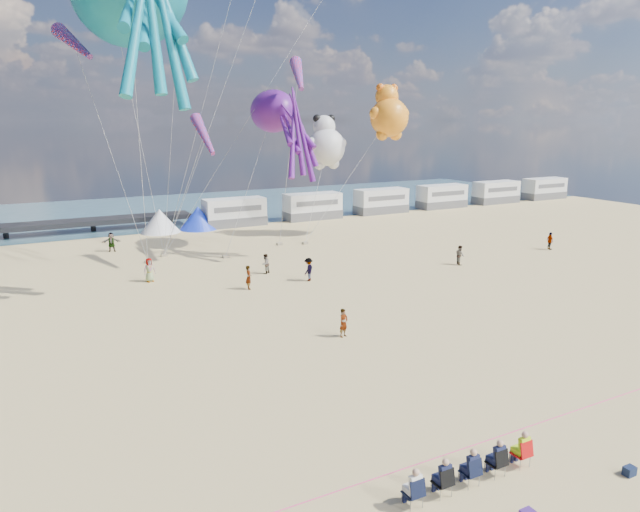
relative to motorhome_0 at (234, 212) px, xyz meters
The scene contains 32 objects.
ground 40.48m from the motorhome_0, 98.53° to the right, with size 120.00×120.00×0.00m, color #D6BB7B.
water 16.22m from the motorhome_0, 111.80° to the left, with size 120.00×120.00×0.00m, color #375B69.
motorhome_0 is the anchor object (origin of this frame).
motorhome_1 9.50m from the motorhome_0, ahead, with size 6.60×2.50×3.00m, color silver.
motorhome_2 19.00m from the motorhome_0, ahead, with size 6.60×2.50×3.00m, color silver.
motorhome_3 28.50m from the motorhome_0, ahead, with size 6.60×2.50×3.00m, color silver.
motorhome_4 38.00m from the motorhome_0, ahead, with size 6.60×2.50×3.00m, color silver.
motorhome_5 47.50m from the motorhome_0, ahead, with size 6.60×2.50×3.00m, color silver.
tent_white 8.01m from the motorhome_0, behind, with size 4.00×4.00×2.40m, color white.
tent_blue 4.01m from the motorhome_0, behind, with size 4.00×4.00×2.40m, color #1933CC.
spectator_row 47.42m from the motorhome_0, 100.55° to the right, with size 6.10×0.90×1.30m, color black, non-canonical shape.
cooler_navy 48.81m from the motorhome_0, 94.41° to the right, with size 0.38×0.28×0.30m, color #121D3A.
rope_line 45.42m from the motorhome_0, 97.59° to the right, with size 0.03×0.03×34.00m, color #F2338C.
standing_person 34.35m from the motorhome_0, 99.84° to the right, with size 0.56×0.37×1.55m, color tan.
beachgoer_0 22.26m from the motorhome_0, 124.98° to the right, with size 0.63×0.41×1.72m, color #7F6659.
beachgoer_1 26.64m from the motorhome_0, 67.78° to the right, with size 0.76×0.49×1.56m, color #7F6659.
beachgoer_2 23.46m from the motorhome_0, 96.54° to the right, with size 0.82×0.64×1.68m, color #7F6659.
beachgoer_3 31.91m from the motorhome_0, 49.27° to the right, with size 1.01×0.58×1.56m, color #7F6659.
beachgoer_4 15.36m from the motorhome_0, 153.30° to the right, with size 0.99×0.41×1.69m, color #7F6659.
beachgoer_5 24.35m from the motorhome_0, 107.15° to the right, with size 1.53×0.49×1.65m, color #7F6659.
beachgoer_7 20.59m from the motorhome_0, 103.05° to the right, with size 0.74×0.48×1.51m, color #7F6659.
sandbag_a 17.29m from the motorhome_0, 133.09° to the right, with size 0.50×0.35×0.22m, color gray.
sandbag_b 15.01m from the motorhome_0, 112.27° to the right, with size 0.50×0.35×0.22m, color gray.
sandbag_c 12.38m from the motorhome_0, 77.68° to the right, with size 0.50×0.35×0.22m, color gray.
sandbag_d 11.42m from the motorhome_0, 88.36° to the right, with size 0.50×0.35×0.22m, color gray.
sandbag_e 14.94m from the motorhome_0, 132.76° to the right, with size 0.50×0.35×0.22m, color gray.
kite_octopus_purple 15.52m from the motorhome_0, 90.74° to the right, with size 3.70×8.63×9.86m, color #58167B, non-canonical shape.
kite_panda 13.22m from the motorhome_0, 54.66° to the right, with size 4.37×4.12×6.18m, color silver, non-canonical shape.
kite_teddy_orange 19.47m from the motorhome_0, 46.07° to the right, with size 4.43×4.17×6.26m, color orange, non-canonical shape.
windsock_left 25.30m from the motorhome_0, 140.95° to the right, with size 1.10×7.07×7.07m, color red, non-canonical shape.
windsock_mid 21.21m from the motorhome_0, 90.59° to the right, with size 1.00×5.58×5.58m, color red, non-canonical shape.
windsock_right 19.07m from the motorhome_0, 116.04° to the right, with size 0.90×5.45×5.45m, color red, non-canonical shape.
Camera 1 is at (-14.16, -18.41, 11.16)m, focal length 32.00 mm.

